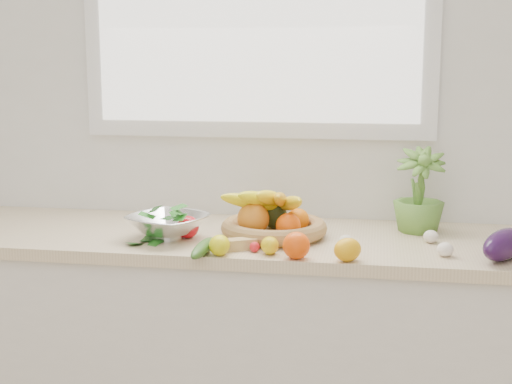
% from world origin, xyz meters
% --- Properties ---
extents(back_wall, '(4.50, 0.02, 2.70)m').
position_xyz_m(back_wall, '(0.00, 2.25, 1.35)').
color(back_wall, white).
rests_on(back_wall, ground).
extents(counter_cabinet, '(2.20, 0.58, 0.86)m').
position_xyz_m(counter_cabinet, '(0.00, 1.95, 0.43)').
color(counter_cabinet, silver).
rests_on(counter_cabinet, ground).
extents(countertop, '(2.24, 0.62, 0.04)m').
position_xyz_m(countertop, '(0.00, 1.95, 0.88)').
color(countertop, beige).
rests_on(countertop, counter_cabinet).
extents(orange_loose, '(0.11, 0.11, 0.08)m').
position_xyz_m(orange_loose, '(0.22, 1.67, 0.94)').
color(orange_loose, '#FF4F08').
rests_on(orange_loose, countertop).
extents(lemon_a, '(0.07, 0.08, 0.06)m').
position_xyz_m(lemon_a, '(-0.02, 1.67, 0.93)').
color(lemon_a, yellow).
rests_on(lemon_a, countertop).
extents(lemon_b, '(0.11, 0.11, 0.07)m').
position_xyz_m(lemon_b, '(0.37, 1.67, 0.93)').
color(lemon_b, '#F9A90D').
rests_on(lemon_b, countertop).
extents(lemon_c, '(0.07, 0.08, 0.05)m').
position_xyz_m(lemon_c, '(0.13, 1.71, 0.93)').
color(lemon_c, '#DAB60B').
rests_on(lemon_c, countertop).
extents(apple, '(0.09, 0.09, 0.08)m').
position_xyz_m(apple, '(-0.17, 1.86, 0.94)').
color(apple, red).
rests_on(apple, countertop).
extents(ginger, '(0.12, 0.09, 0.03)m').
position_xyz_m(ginger, '(0.03, 1.74, 0.92)').
color(ginger, tan).
rests_on(ginger, countertop).
extents(garlic_a, '(0.05, 0.05, 0.04)m').
position_xyz_m(garlic_a, '(0.36, 1.83, 0.92)').
color(garlic_a, silver).
rests_on(garlic_a, countertop).
extents(garlic_b, '(0.06, 0.06, 0.04)m').
position_xyz_m(garlic_b, '(0.62, 1.93, 0.92)').
color(garlic_b, white).
rests_on(garlic_b, countertop).
extents(garlic_c, '(0.06, 0.06, 0.04)m').
position_xyz_m(garlic_c, '(0.65, 1.77, 0.92)').
color(garlic_c, white).
rests_on(garlic_c, countertop).
extents(eggplant, '(0.20, 0.24, 0.09)m').
position_xyz_m(eggplant, '(0.82, 1.77, 0.95)').
color(eggplant, '#2A0F39').
rests_on(eggplant, countertop).
extents(cucumber, '(0.05, 0.22, 0.04)m').
position_xyz_m(cucumber, '(-0.07, 1.67, 0.92)').
color(cucumber, '#265017').
rests_on(cucumber, countertop).
extents(radish, '(0.03, 0.03, 0.03)m').
position_xyz_m(radish, '(0.08, 1.72, 0.92)').
color(radish, red).
rests_on(radish, countertop).
extents(potted_herb, '(0.18, 0.18, 0.31)m').
position_xyz_m(potted_herb, '(0.59, 2.09, 1.04)').
color(potted_herb, '#5B8F34').
rests_on(potted_herb, countertop).
extents(fruit_basket, '(0.43, 0.43, 0.19)m').
position_xyz_m(fruit_basket, '(0.11, 1.93, 0.95)').
color(fruit_basket, tan).
rests_on(fruit_basket, countertop).
extents(colander_with_spinach, '(0.32, 0.32, 0.13)m').
position_xyz_m(colander_with_spinach, '(-0.23, 1.84, 0.96)').
color(colander_with_spinach, silver).
rests_on(colander_with_spinach, countertop).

